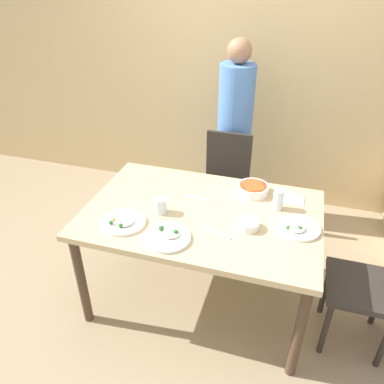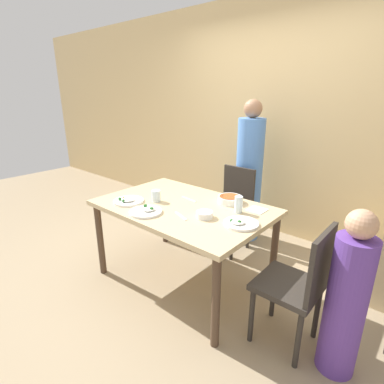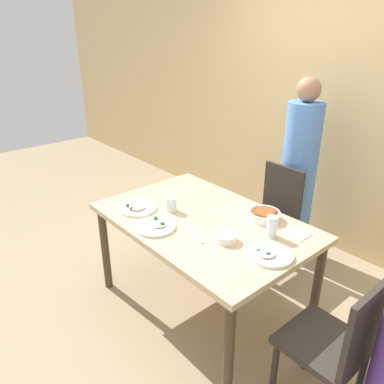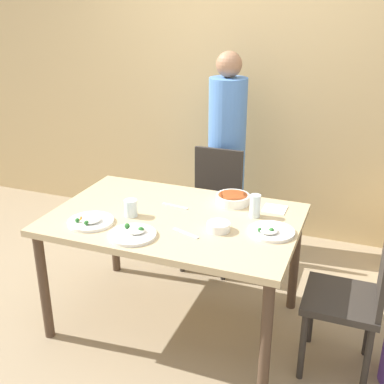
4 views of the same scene
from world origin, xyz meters
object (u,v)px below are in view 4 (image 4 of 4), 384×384
object	(u,v)px
chair_adult_spot	(213,204)
chair_child_spot	(356,294)
plate_rice_adult	(91,221)
glass_water_tall	(255,206)
bowl_curry	(233,199)
person_adult	(226,160)

from	to	relation	value
chair_adult_spot	chair_child_spot	bearing A→B (deg)	-38.63
chair_adult_spot	plate_rice_adult	bearing A→B (deg)	-109.74
chair_child_spot	plate_rice_adult	bearing A→B (deg)	-82.29
chair_child_spot	plate_rice_adult	xyz separation A→B (m)	(-1.49, -0.20, 0.27)
glass_water_tall	bowl_curry	bearing A→B (deg)	140.77
chair_adult_spot	chair_child_spot	size ratio (longest dim) A/B	1.00
person_adult	plate_rice_adult	world-z (taller)	person_adult
chair_child_spot	plate_rice_adult	size ratio (longest dim) A/B	3.38
person_adult	bowl_curry	distance (m)	0.88
bowl_curry	glass_water_tall	world-z (taller)	glass_water_tall
person_adult	glass_water_tall	xyz separation A→B (m)	(0.48, -0.97, 0.07)
chair_adult_spot	bowl_curry	size ratio (longest dim) A/B	4.24
bowl_curry	glass_water_tall	size ratio (longest dim) A/B	1.54
chair_adult_spot	chair_child_spot	xyz separation A→B (m)	(1.10, -0.88, 0.00)
chair_adult_spot	glass_water_tall	size ratio (longest dim) A/B	6.54
person_adult	plate_rice_adult	xyz separation A→B (m)	(-0.39, -1.40, 0.01)
person_adult	chair_adult_spot	bearing A→B (deg)	-90.00
chair_adult_spot	person_adult	xyz separation A→B (m)	(-0.00, 0.32, 0.25)
plate_rice_adult	person_adult	bearing A→B (deg)	74.53
bowl_curry	person_adult	bearing A→B (deg)	109.83
chair_child_spot	bowl_curry	xyz separation A→B (m)	(-0.80, 0.38, 0.28)
chair_adult_spot	bowl_curry	distance (m)	0.65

